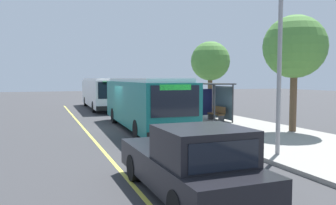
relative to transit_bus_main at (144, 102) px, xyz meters
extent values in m
plane|color=#38383A|center=(-1.02, -1.01, -1.62)|extent=(120.00, 120.00, 0.00)
cube|color=gray|center=(-1.02, 4.99, -1.54)|extent=(44.00, 6.40, 0.15)
cube|color=#E0D64C|center=(-1.02, -3.21, -1.61)|extent=(36.00, 0.14, 0.01)
cube|color=#146B66|center=(-0.02, -0.01, -0.07)|extent=(10.92, 2.93, 2.40)
cube|color=silver|center=(-0.02, -0.01, 1.23)|extent=(10.05, 2.65, 0.20)
cube|color=black|center=(5.41, -0.20, 0.37)|extent=(0.12, 2.17, 1.34)
cube|color=black|center=(0.03, 1.28, 0.22)|extent=(9.53, 0.38, 1.06)
cube|color=silver|center=(0.03, 1.28, -1.05)|extent=(10.29, 0.40, 0.28)
cube|color=#26D83F|center=(5.42, -0.20, 0.95)|extent=(0.08, 1.40, 0.24)
cube|color=black|center=(5.43, -0.20, -1.09)|extent=(0.17, 2.50, 0.36)
cylinder|color=black|center=(3.38, 1.03, -1.12)|extent=(1.01, 0.32, 1.00)
cylinder|color=black|center=(3.30, -1.28, -1.12)|extent=(1.01, 0.32, 1.00)
cylinder|color=black|center=(-3.22, 1.26, -1.12)|extent=(1.01, 0.32, 1.00)
cylinder|color=black|center=(-3.31, -1.05, -1.12)|extent=(1.01, 0.32, 1.00)
cube|color=white|center=(-14.33, -0.04, -0.07)|extent=(11.74, 2.82, 2.40)
cube|color=silver|center=(-14.33, -0.04, 1.23)|extent=(10.80, 2.54, 0.20)
cube|color=black|center=(-8.48, -0.17, 0.37)|extent=(0.09, 2.17, 1.34)
cube|color=black|center=(-14.30, 1.25, 0.22)|extent=(10.28, 0.28, 1.06)
cube|color=#197259|center=(-14.30, 1.26, -1.05)|extent=(11.09, 0.29, 0.28)
cube|color=#26D83F|center=(-8.47, -0.17, 0.95)|extent=(0.06, 1.40, 0.24)
cube|color=black|center=(-8.46, -0.17, -1.09)|extent=(0.14, 2.50, 0.36)
cylinder|color=black|center=(-10.68, 1.04, -1.12)|extent=(1.01, 0.30, 1.00)
cylinder|color=black|center=(-10.74, -1.27, -1.12)|extent=(1.01, 0.30, 1.00)
cylinder|color=black|center=(-17.80, 1.20, -1.12)|extent=(1.01, 0.30, 1.00)
cylinder|color=black|center=(-17.86, -1.11, -1.12)|extent=(1.01, 0.30, 1.00)
cube|color=black|center=(10.95, -2.15, -0.94)|extent=(5.42, 2.07, 0.75)
cube|color=black|center=(11.89, -2.14, -0.17)|extent=(1.91, 1.92, 0.80)
cube|color=black|center=(12.85, -2.13, -0.22)|extent=(0.05, 1.60, 0.60)
cylinder|color=black|center=(12.61, -1.23, -1.24)|extent=(0.76, 0.25, 0.76)
cylinder|color=black|center=(9.32, -1.27, -1.24)|extent=(0.76, 0.25, 0.76)
cylinder|color=black|center=(9.34, -3.07, -1.24)|extent=(0.76, 0.25, 0.76)
cylinder|color=#333338|center=(0.20, 5.79, -0.27)|extent=(0.10, 0.10, 2.40)
cylinder|color=#333338|center=(0.20, 4.49, -0.27)|extent=(0.10, 0.10, 2.40)
cylinder|color=#333338|center=(-2.40, 5.79, -0.27)|extent=(0.10, 0.10, 2.40)
cylinder|color=#333338|center=(-2.40, 4.49, -0.27)|extent=(0.10, 0.10, 2.40)
cube|color=#333338|center=(-1.10, 5.14, 0.97)|extent=(2.90, 1.60, 0.08)
cube|color=#4C606B|center=(-1.10, 5.79, -0.27)|extent=(2.47, 0.04, 2.16)
cube|color=navy|center=(-2.40, 5.14, -0.31)|extent=(0.06, 1.11, 1.82)
cube|color=brown|center=(-1.01, 5.25, -1.02)|extent=(1.60, 0.44, 0.06)
cube|color=brown|center=(-1.01, 5.49, -0.74)|extent=(1.60, 0.05, 0.44)
cube|color=#333338|center=(-1.73, 5.25, -1.24)|extent=(0.08, 0.40, 0.45)
cube|color=#333338|center=(-0.29, 5.25, -1.24)|extent=(0.08, 0.40, 0.45)
cylinder|color=#333338|center=(1.23, 2.64, -0.07)|extent=(0.07, 0.07, 2.80)
cube|color=white|center=(1.23, 2.62, 1.03)|extent=(0.44, 0.03, 0.56)
cube|color=red|center=(1.23, 2.61, 1.03)|extent=(0.40, 0.01, 0.16)
cylinder|color=#282D47|center=(-2.22, 3.02, -1.04)|extent=(0.14, 0.14, 0.85)
cylinder|color=#282D47|center=(-2.22, 2.84, -1.04)|extent=(0.14, 0.14, 0.85)
cube|color=red|center=(-2.22, 2.93, -0.31)|extent=(0.24, 0.40, 0.62)
sphere|color=tan|center=(-2.22, 2.93, 0.11)|extent=(0.22, 0.22, 0.22)
cylinder|color=brown|center=(4.33, 6.93, 0.14)|extent=(0.36, 0.36, 3.22)
sphere|color=#4C8438|center=(4.33, 6.93, 2.98)|extent=(3.28, 3.28, 3.28)
cylinder|color=brown|center=(-5.13, 6.97, 0.04)|extent=(0.36, 0.36, 3.00)
sphere|color=#4C8438|center=(-5.13, 6.97, 2.69)|extent=(3.06, 3.06, 3.06)
cylinder|color=gray|center=(8.52, 2.63, 1.73)|extent=(0.16, 0.16, 6.40)
camera|label=1|loc=(18.67, -5.53, 1.34)|focal=36.23mm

